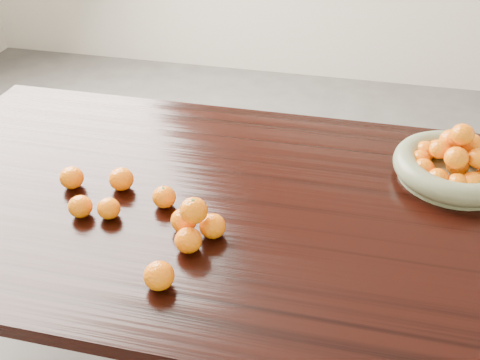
% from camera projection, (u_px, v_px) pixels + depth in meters
% --- Properties ---
extents(dining_table, '(2.00, 1.00, 0.75)m').
position_uv_depth(dining_table, '(255.00, 229.00, 1.44)').
color(dining_table, black).
rests_on(dining_table, ground).
extents(fruit_bowl, '(0.33, 0.33, 0.16)m').
position_uv_depth(fruit_bowl, '(455.00, 165.00, 1.45)').
color(fruit_bowl, gray).
rests_on(fruit_bowl, dining_table).
extents(orange_pyramid, '(0.14, 0.13, 0.11)m').
position_uv_depth(orange_pyramid, '(195.00, 224.00, 1.25)').
color(orange_pyramid, orange).
rests_on(orange_pyramid, dining_table).
extents(loose_orange_0, '(0.06, 0.06, 0.06)m').
position_uv_depth(loose_orange_0, '(164.00, 197.00, 1.36)').
color(loose_orange_0, orange).
rests_on(loose_orange_0, dining_table).
extents(loose_orange_1, '(0.06, 0.06, 0.05)m').
position_uv_depth(loose_orange_1, '(109.00, 208.00, 1.32)').
color(loose_orange_1, orange).
rests_on(loose_orange_1, dining_table).
extents(loose_orange_2, '(0.07, 0.07, 0.06)m').
position_uv_depth(loose_orange_2, '(159.00, 276.00, 1.13)').
color(loose_orange_2, orange).
rests_on(loose_orange_2, dining_table).
extents(loose_orange_3, '(0.07, 0.07, 0.06)m').
position_uv_depth(loose_orange_3, '(121.00, 179.00, 1.42)').
color(loose_orange_3, orange).
rests_on(loose_orange_3, dining_table).
extents(loose_orange_4, '(0.06, 0.06, 0.06)m').
position_uv_depth(loose_orange_4, '(80.00, 206.00, 1.33)').
color(loose_orange_4, orange).
rests_on(loose_orange_4, dining_table).
extents(loose_orange_5, '(0.06, 0.06, 0.06)m').
position_uv_depth(loose_orange_5, '(72.00, 178.00, 1.42)').
color(loose_orange_5, orange).
rests_on(loose_orange_5, dining_table).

